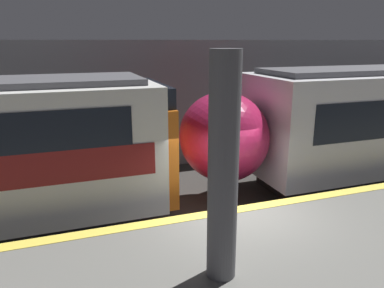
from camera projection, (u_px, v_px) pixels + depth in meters
The scene contains 3 objects.
ground_plane at pixel (231, 251), 8.45m from camera, with size 120.00×120.00×0.00m, color #33302D.
station_rear_barrier at pixel (158, 106), 13.57m from camera, with size 50.00×0.15×4.62m.
support_pillar_near at pixel (223, 171), 5.37m from camera, with size 0.45×0.45×3.41m.
Camera 1 is at (-3.35, -6.76, 4.59)m, focal length 35.00 mm.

